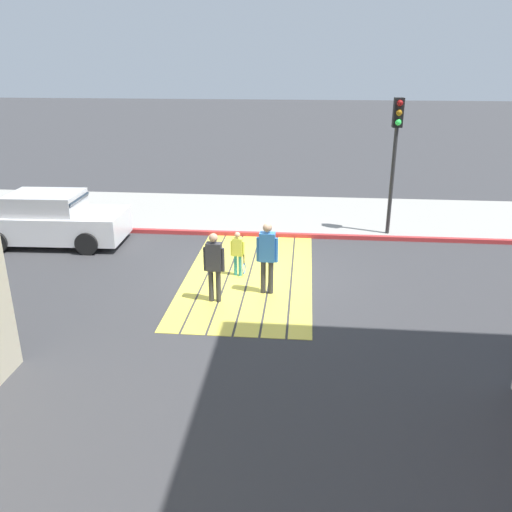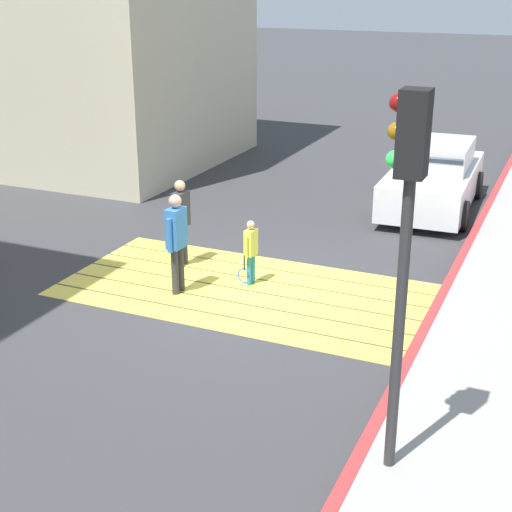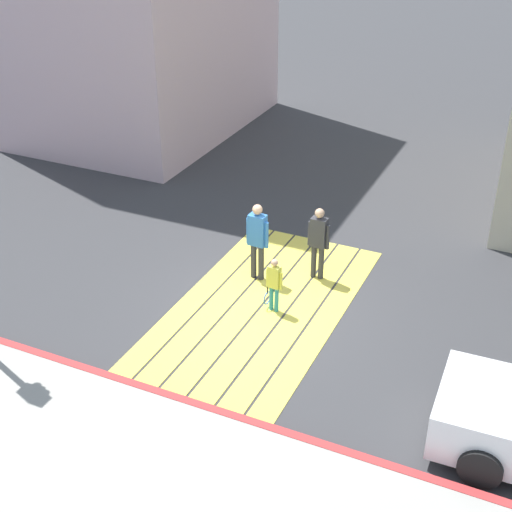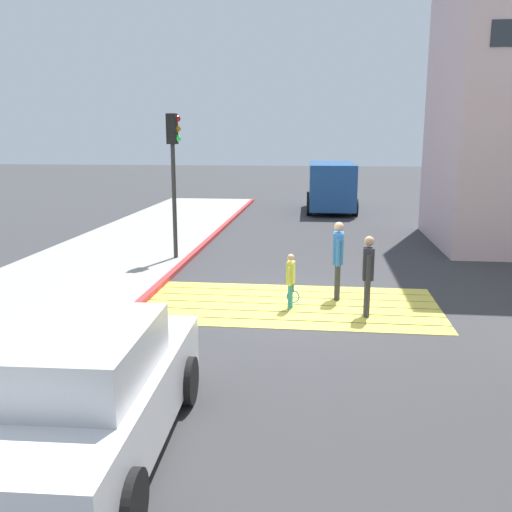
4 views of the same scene
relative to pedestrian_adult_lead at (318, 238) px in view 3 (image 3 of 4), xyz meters
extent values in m
plane|color=#38383A|center=(-1.58, 0.63, -0.97)|extent=(120.00, 120.00, 0.00)
cube|color=#EAD64C|center=(-1.58, -0.75, -0.97)|extent=(6.40, 0.50, 0.01)
cube|color=#EAD64C|center=(-1.58, -0.20, -0.97)|extent=(6.40, 0.50, 0.01)
cube|color=#EAD64C|center=(-1.58, 0.35, -0.97)|extent=(6.40, 0.50, 0.01)
cube|color=#EAD64C|center=(-1.58, 0.90, -0.97)|extent=(6.40, 0.50, 0.01)
cube|color=#EAD64C|center=(-1.58, 1.45, -0.97)|extent=(6.40, 0.50, 0.01)
cube|color=#EAD64C|center=(-1.58, 2.00, -0.97)|extent=(6.40, 0.50, 0.01)
cube|color=#9E9B93|center=(-7.18, 0.63, -0.91)|extent=(4.80, 40.00, 0.12)
cube|color=#BC3333|center=(-4.83, 0.63, -0.91)|extent=(0.16, 40.00, 0.13)
cylinder|color=black|center=(-2.75, -4.18, -0.64)|extent=(0.24, 0.67, 0.66)
cylinder|color=black|center=(-4.51, -4.24, -0.64)|extent=(0.24, 0.67, 0.66)
cylinder|color=#333338|center=(0.00, 0.09, -0.58)|extent=(0.12, 0.12, 0.79)
cylinder|color=#333338|center=(0.00, -0.09, -0.58)|extent=(0.12, 0.12, 0.79)
cube|color=#333338|center=(0.00, 0.00, 0.15)|extent=(0.22, 0.35, 0.66)
sphere|color=tan|center=(0.00, 0.00, 0.60)|extent=(0.20, 0.20, 0.20)
cylinder|color=#333338|center=(0.01, 0.20, 0.08)|extent=(0.09, 0.09, 0.56)
cylinder|color=#333338|center=(-0.01, -0.20, 0.08)|extent=(0.09, 0.09, 0.56)
cylinder|color=#333338|center=(-0.56, 1.26, -0.55)|extent=(0.13, 0.13, 0.84)
cylinder|color=#333338|center=(-0.57, 1.08, -0.55)|extent=(0.13, 0.13, 0.84)
cube|color=#3372BF|center=(-0.57, 1.17, 0.21)|extent=(0.24, 0.38, 0.70)
sphere|color=tan|center=(-0.57, 1.17, 0.69)|extent=(0.22, 0.22, 0.22)
cylinder|color=#3372BF|center=(-0.56, 1.38, 0.14)|extent=(0.09, 0.09, 0.59)
cylinder|color=#3372BF|center=(-0.58, 0.96, 0.14)|extent=(0.09, 0.09, 0.59)
cylinder|color=teal|center=(-1.57, 0.40, -0.69)|extent=(0.08, 0.08, 0.56)
cylinder|color=teal|center=(-1.58, 0.27, -0.69)|extent=(0.08, 0.08, 0.56)
cube|color=#D8D84C|center=(-1.57, 0.33, -0.17)|extent=(0.18, 0.26, 0.47)
sphere|color=tan|center=(-1.57, 0.33, 0.15)|extent=(0.15, 0.15, 0.15)
cylinder|color=#D8D84C|center=(-1.56, 0.49, -0.22)|extent=(0.06, 0.06, 0.40)
cylinder|color=#D8D84C|center=(-1.59, 0.18, -0.22)|extent=(0.06, 0.06, 0.40)
cylinder|color=black|center=(-1.52, 0.50, -0.50)|extent=(0.03, 0.03, 0.28)
torus|color=blue|center=(-1.52, 0.50, -0.75)|extent=(0.28, 0.06, 0.28)
camera|label=1|loc=(10.99, 2.00, 4.38)|focal=37.00mm
camera|label=2|loc=(-6.65, 11.64, 4.28)|focal=52.78mm
camera|label=3|loc=(-12.88, -4.50, 7.29)|focal=51.00mm
camera|label=4|loc=(-0.98, -11.21, 2.63)|focal=39.54mm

